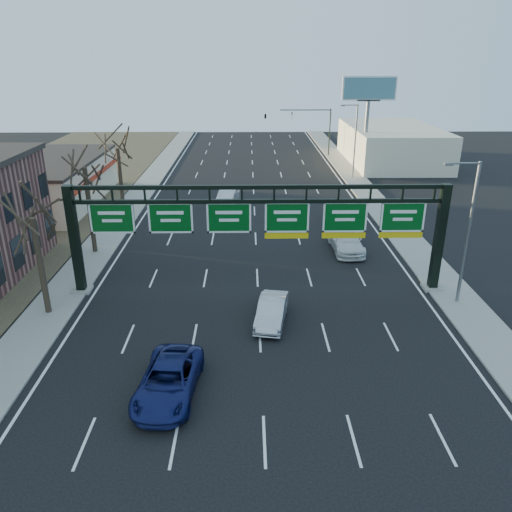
{
  "coord_description": "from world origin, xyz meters",
  "views": [
    {
      "loc": [
        -0.59,
        -22.01,
        14.72
      ],
      "look_at": [
        -0.15,
        6.19,
        3.2
      ],
      "focal_mm": 35.0,
      "sensor_mm": 36.0,
      "label": 1
    }
  ],
  "objects_px": {
    "car_blue_suv": "(168,380)",
    "car_white_wagon": "(346,241)",
    "car_silver_sedan": "(272,311)",
    "sign_gantry": "(260,224)"
  },
  "relations": [
    {
      "from": "car_blue_suv",
      "to": "car_silver_sedan",
      "type": "distance_m",
      "value": 8.33
    },
    {
      "from": "sign_gantry",
      "to": "car_silver_sedan",
      "type": "relative_size",
      "value": 5.58
    },
    {
      "from": "car_silver_sedan",
      "to": "car_white_wagon",
      "type": "bearing_deg",
      "value": 70.66
    },
    {
      "from": "sign_gantry",
      "to": "car_blue_suv",
      "type": "relative_size",
      "value": 4.46
    },
    {
      "from": "sign_gantry",
      "to": "car_white_wagon",
      "type": "relative_size",
      "value": 4.42
    },
    {
      "from": "sign_gantry",
      "to": "car_silver_sedan",
      "type": "distance_m",
      "value": 5.83
    },
    {
      "from": "car_blue_suv",
      "to": "car_white_wagon",
      "type": "distance_m",
      "value": 21.46
    },
    {
      "from": "car_silver_sedan",
      "to": "car_blue_suv",
      "type": "bearing_deg",
      "value": -117.29
    },
    {
      "from": "car_white_wagon",
      "to": "car_blue_suv",
      "type": "bearing_deg",
      "value": -124.46
    },
    {
      "from": "sign_gantry",
      "to": "car_white_wagon",
      "type": "distance_m",
      "value": 10.75
    }
  ]
}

